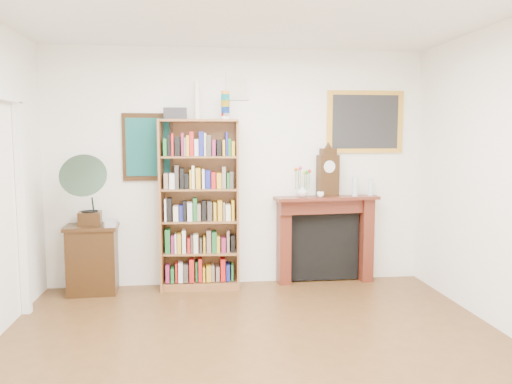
# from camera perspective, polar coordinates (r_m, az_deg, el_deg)

# --- Properties ---
(room) EXTENTS (4.51, 5.01, 2.81)m
(room) POSITION_cam_1_polar(r_m,az_deg,el_deg) (3.49, 1.29, 0.34)
(room) COLOR #4F3218
(room) RESTS_ON ground
(door_casing) EXTENTS (0.08, 1.02, 2.17)m
(door_casing) POSITION_cam_1_polar(r_m,az_deg,el_deg) (4.97, -26.97, -0.19)
(door_casing) COLOR white
(door_casing) RESTS_ON left_wall
(teal_poster) EXTENTS (0.58, 0.04, 0.78)m
(teal_poster) POSITION_cam_1_polar(r_m,az_deg,el_deg) (5.94, -12.25, 5.04)
(teal_poster) COLOR black
(teal_poster) RESTS_ON back_wall
(small_picture) EXTENTS (0.26, 0.04, 0.30)m
(small_picture) POSITION_cam_1_polar(r_m,az_deg,el_deg) (5.96, -2.09, 11.91)
(small_picture) COLOR white
(small_picture) RESTS_ON back_wall
(gilt_painting) EXTENTS (0.95, 0.04, 0.75)m
(gilt_painting) POSITION_cam_1_polar(r_m,az_deg,el_deg) (6.26, 12.36, 7.83)
(gilt_painting) COLOR gold
(gilt_painting) RESTS_ON back_wall
(bookshelf) EXTENTS (0.93, 0.39, 2.26)m
(bookshelf) POSITION_cam_1_polar(r_m,az_deg,el_deg) (5.79, -6.41, -0.36)
(bookshelf) COLOR brown
(bookshelf) RESTS_ON floor
(side_cabinet) EXTENTS (0.59, 0.44, 0.78)m
(side_cabinet) POSITION_cam_1_polar(r_m,az_deg,el_deg) (5.99, -18.17, -7.31)
(side_cabinet) COLOR black
(side_cabinet) RESTS_ON floor
(fireplace) EXTENTS (1.28, 0.41, 1.06)m
(fireplace) POSITION_cam_1_polar(r_m,az_deg,el_deg) (6.14, 7.88, -4.54)
(fireplace) COLOR #4C1C11
(fireplace) RESTS_ON floor
(gramophone) EXTENTS (0.54, 0.65, 0.80)m
(gramophone) POSITION_cam_1_polar(r_m,az_deg,el_deg) (5.75, -18.84, 0.64)
(gramophone) COLOR black
(gramophone) RESTS_ON side_cabinet
(cd_stack) EXTENTS (0.13, 0.13, 0.08)m
(cd_stack) POSITION_cam_1_polar(r_m,az_deg,el_deg) (5.73, -16.20, -3.46)
(cd_stack) COLOR silver
(cd_stack) RESTS_ON side_cabinet
(mantel_clock) EXTENTS (0.27, 0.19, 0.57)m
(mantel_clock) POSITION_cam_1_polar(r_m,az_deg,el_deg) (6.05, 8.21, 2.14)
(mantel_clock) COLOR black
(mantel_clock) RESTS_ON fireplace
(flower_vase) EXTENTS (0.17, 0.17, 0.13)m
(flower_vase) POSITION_cam_1_polar(r_m,az_deg,el_deg) (5.94, 5.32, 0.08)
(flower_vase) COLOR silver
(flower_vase) RESTS_ON fireplace
(teacup) EXTENTS (0.11, 0.11, 0.07)m
(teacup) POSITION_cam_1_polar(r_m,az_deg,el_deg) (5.92, 7.37, -0.29)
(teacup) COLOR white
(teacup) RESTS_ON fireplace
(bottle_left) EXTENTS (0.07, 0.07, 0.24)m
(bottle_left) POSITION_cam_1_polar(r_m,az_deg,el_deg) (6.11, 11.25, 0.66)
(bottle_left) COLOR silver
(bottle_left) RESTS_ON fireplace
(bottle_right) EXTENTS (0.06, 0.06, 0.20)m
(bottle_right) POSITION_cam_1_polar(r_m,az_deg,el_deg) (6.21, 12.97, 0.52)
(bottle_right) COLOR silver
(bottle_right) RESTS_ON fireplace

